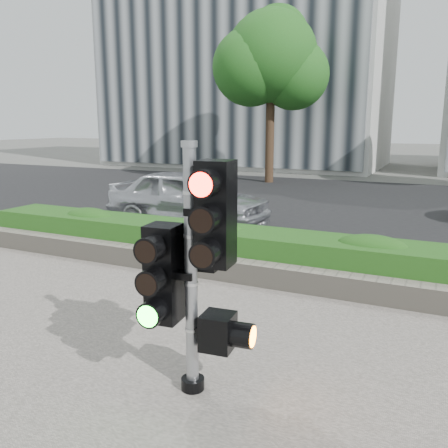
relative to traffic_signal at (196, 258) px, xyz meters
The scene contains 9 objects.
ground 1.80m from the traffic_signal, 111.86° to the left, with size 120.00×120.00×0.00m, color #51514C.
road 11.23m from the traffic_signal, 92.35° to the left, with size 60.00×13.00×0.02m, color black.
curb 4.50m from the traffic_signal, 96.09° to the left, with size 60.00×0.25×0.12m, color gray.
stone_wall 3.27m from the traffic_signal, 98.56° to the left, with size 12.00×0.32×0.34m, color gray.
hedge 3.84m from the traffic_signal, 97.07° to the left, with size 12.00×1.00×0.68m, color #358A2A.
building_left 26.65m from the traffic_signal, 111.39° to the left, with size 16.00×9.00×15.00m, color #B7B7B2.
tree_left 16.89m from the traffic_signal, 107.58° to the left, with size 4.61×4.03×7.34m.
traffic_signal is the anchor object (origin of this frame).
car_silver 7.39m from the traffic_signal, 120.17° to the left, with size 1.64×4.09×1.39m, color silver.
Camera 1 is at (2.44, -4.74, 2.50)m, focal length 38.00 mm.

